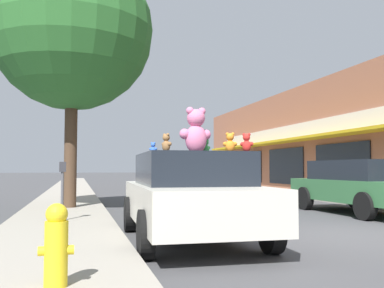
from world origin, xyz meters
name	(u,v)px	position (x,y,z in m)	size (l,w,h in m)	color
ground_plane	(345,235)	(0.00, 0.00, 0.00)	(260.00, 260.00, 0.00)	#424244
sidewalk_near	(54,244)	(-5.27, 0.00, 0.07)	(2.27, 90.00, 0.14)	gray
plush_art_car	(190,194)	(-3.01, 0.13, 0.82)	(2.21, 4.48, 1.54)	beige
teddy_bear_giant	(196,131)	(-2.88, 0.24, 1.94)	(0.63, 0.41, 0.84)	pink
teddy_bear_red	(247,143)	(-2.31, -0.77, 1.68)	(0.21, 0.19, 0.30)	red
teddy_bear_brown	(166,143)	(-3.55, -0.41, 1.68)	(0.18, 0.23, 0.30)	olive
teddy_bear_green	(206,147)	(-2.65, 0.37, 1.67)	(0.21, 0.15, 0.28)	green
teddy_bear_orange	(230,143)	(-2.50, -0.52, 1.69)	(0.25, 0.17, 0.33)	orange
teddy_bear_blue	(153,148)	(-3.60, 0.57, 1.64)	(0.16, 0.14, 0.22)	blue
parked_car_far_center	(359,184)	(2.78, 3.30, 0.82)	(2.01, 4.58, 1.50)	#336B3D
street_tree	(73,31)	(-5.13, 5.82, 5.36)	(4.76, 4.76, 7.62)	#473323
fire_hydrant	(56,245)	(-5.12, -2.83, 0.54)	(0.33, 0.22, 0.79)	yellow
parking_meter	(62,183)	(-5.24, 2.55, 0.95)	(0.14, 0.10, 1.27)	#4C4C51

